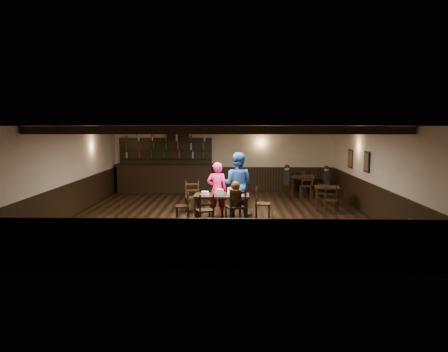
{
  "coord_description": "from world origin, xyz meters",
  "views": [
    {
      "loc": [
        0.41,
        -12.9,
        2.72
      ],
      "look_at": [
        0.1,
        0.2,
        1.19
      ],
      "focal_mm": 35.0,
      "sensor_mm": 36.0,
      "label": 1
    }
  ],
  "objects_px": {
    "dining_table": "(222,198)",
    "chair_near_right": "(237,204)",
    "man_blue": "(237,184)",
    "cake": "(205,193)",
    "woman_pink": "(217,190)",
    "bar_counter": "(165,174)",
    "chair_near_left": "(206,208)"
  },
  "relations": [
    {
      "from": "dining_table",
      "to": "cake",
      "type": "height_order",
      "value": "cake"
    },
    {
      "from": "chair_near_right",
      "to": "woman_pink",
      "type": "height_order",
      "value": "woman_pink"
    },
    {
      "from": "chair_near_left",
      "to": "man_blue",
      "type": "height_order",
      "value": "man_blue"
    },
    {
      "from": "chair_near_left",
      "to": "cake",
      "type": "height_order",
      "value": "chair_near_left"
    },
    {
      "from": "woman_pink",
      "to": "dining_table",
      "type": "bearing_deg",
      "value": 102.83
    },
    {
      "from": "chair_near_left",
      "to": "woman_pink",
      "type": "xyz_separation_m",
      "value": [
        0.24,
        1.38,
        0.29
      ]
    },
    {
      "from": "woman_pink",
      "to": "man_blue",
      "type": "relative_size",
      "value": 0.85
    },
    {
      "from": "dining_table",
      "to": "chair_near_right",
      "type": "distance_m",
      "value": 0.81
    },
    {
      "from": "man_blue",
      "to": "cake",
      "type": "distance_m",
      "value": 1.13
    },
    {
      "from": "chair_near_right",
      "to": "cake",
      "type": "height_order",
      "value": "chair_near_right"
    },
    {
      "from": "woman_pink",
      "to": "man_blue",
      "type": "bearing_deg",
      "value": -169.16
    },
    {
      "from": "woman_pink",
      "to": "man_blue",
      "type": "height_order",
      "value": "man_blue"
    },
    {
      "from": "dining_table",
      "to": "chair_near_right",
      "type": "xyz_separation_m",
      "value": [
        0.42,
        -0.69,
        -0.07
      ]
    },
    {
      "from": "chair_near_right",
      "to": "bar_counter",
      "type": "distance_m",
      "value": 6.73
    },
    {
      "from": "man_blue",
      "to": "cake",
      "type": "relative_size",
      "value": 7.3
    },
    {
      "from": "chair_near_right",
      "to": "man_blue",
      "type": "bearing_deg",
      "value": 88.74
    },
    {
      "from": "dining_table",
      "to": "chair_near_left",
      "type": "bearing_deg",
      "value": -114.49
    },
    {
      "from": "woman_pink",
      "to": "bar_counter",
      "type": "xyz_separation_m",
      "value": [
        -2.3,
        4.88,
        -0.09
      ]
    },
    {
      "from": "man_blue",
      "to": "dining_table",
      "type": "bearing_deg",
      "value": 72.23
    },
    {
      "from": "man_blue",
      "to": "chair_near_right",
      "type": "bearing_deg",
      "value": 104.99
    },
    {
      "from": "dining_table",
      "to": "man_blue",
      "type": "distance_m",
      "value": 0.86
    },
    {
      "from": "cake",
      "to": "bar_counter",
      "type": "distance_m",
      "value": 5.68
    },
    {
      "from": "man_blue",
      "to": "cake",
      "type": "height_order",
      "value": "man_blue"
    },
    {
      "from": "chair_near_right",
      "to": "man_blue",
      "type": "xyz_separation_m",
      "value": [
        0.03,
        1.35,
        0.36
      ]
    },
    {
      "from": "bar_counter",
      "to": "man_blue",
      "type": "bearing_deg",
      "value": -58.37
    },
    {
      "from": "dining_table",
      "to": "chair_near_left",
      "type": "height_order",
      "value": "chair_near_left"
    },
    {
      "from": "woman_pink",
      "to": "cake",
      "type": "bearing_deg",
      "value": 49.75
    },
    {
      "from": "dining_table",
      "to": "bar_counter",
      "type": "distance_m",
      "value": 5.92
    },
    {
      "from": "dining_table",
      "to": "man_blue",
      "type": "relative_size",
      "value": 0.82
    },
    {
      "from": "chair_near_right",
      "to": "woman_pink",
      "type": "distance_m",
      "value": 1.34
    },
    {
      "from": "man_blue",
      "to": "bar_counter",
      "type": "height_order",
      "value": "bar_counter"
    },
    {
      "from": "chair_near_left",
      "to": "cake",
      "type": "xyz_separation_m",
      "value": [
        -0.08,
        0.93,
        0.26
      ]
    }
  ]
}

